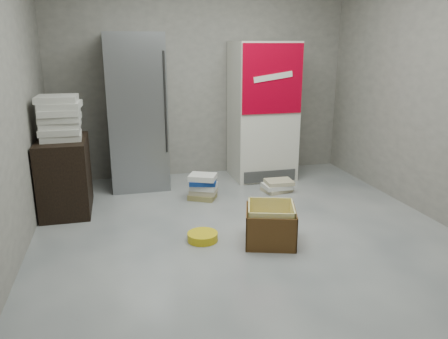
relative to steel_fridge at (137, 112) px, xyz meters
name	(u,v)px	position (x,y,z in m)	size (l,w,h in m)	color
ground	(257,248)	(0.90, -2.13, -0.95)	(5.00, 5.00, 0.00)	#B2B2AE
room_shell	(262,40)	(0.90, -2.13, 0.85)	(4.04, 5.04, 2.82)	gray
steel_fridge	(137,112)	(0.00, 0.00, 0.00)	(0.70, 0.72, 1.90)	gray
coke_cooler	(263,111)	(1.65, -0.01, -0.05)	(0.80, 0.73, 1.80)	silver
wood_shelf	(65,175)	(-0.83, -0.73, -0.55)	(0.50, 0.80, 0.80)	black
supply_box_stack	(60,118)	(-0.82, -0.73, 0.08)	(0.44, 0.44, 0.45)	beige
phonebook_stack_main	(203,187)	(0.68, -0.73, -0.80)	(0.39, 0.37, 0.31)	#92884E
phonebook_stack_side	(277,186)	(1.63, -0.69, -0.88)	(0.38, 0.33, 0.15)	#C0B38F
cardboard_box	(270,227)	(1.05, -2.03, -0.80)	(0.56, 0.56, 0.36)	yellow
bucket_lid	(203,237)	(0.46, -1.85, -0.91)	(0.28, 0.28, 0.08)	yellow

